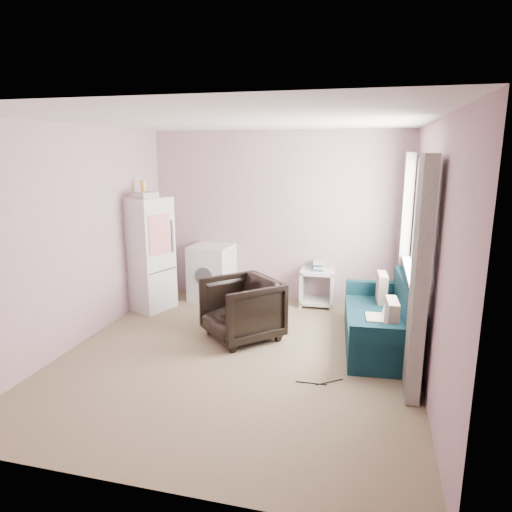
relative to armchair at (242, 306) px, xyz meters
The scene contains 8 objects.
room 0.98m from the armchair, 76.46° to the right, with size 3.84×4.24×2.54m.
armchair is the anchor object (origin of this frame).
fridge 1.78m from the armchair, 155.21° to the left, with size 0.70×0.70×1.81m.
washing_machine 1.60m from the armchair, 122.40° to the left, with size 0.63×0.63×0.83m.
side_table 1.63m from the armchair, 63.30° to the left, with size 0.50×0.50×0.66m.
sofa 1.68m from the armchair, ahead, with size 0.90×1.76×0.76m.
window_dressing 2.02m from the armchair, ahead, with size 0.17×2.62×2.18m.
floor_cables 1.42m from the armchair, 40.07° to the right, with size 0.45×0.19×0.01m.
Camera 1 is at (1.33, -4.46, 2.21)m, focal length 32.00 mm.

